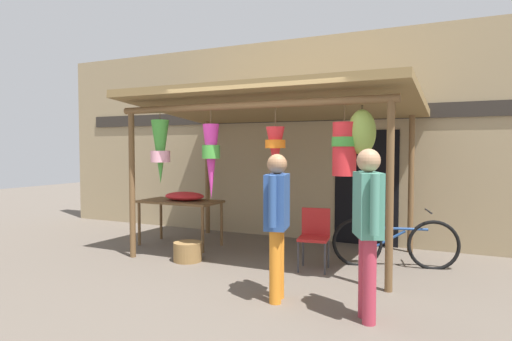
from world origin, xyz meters
The scene contains 10 objects.
ground_plane centered at (0.00, 0.00, 0.00)m, with size 30.00×30.00×0.00m, color #60564C.
shop_facade centered at (0.01, 2.49, 1.85)m, with size 11.77×0.29×3.71m.
market_stall_canopy centered at (-0.17, 0.83, 2.21)m, with size 4.34×2.69×2.56m.
display_table centered at (-1.94, 0.91, 0.70)m, with size 1.40×0.71×0.78m.
flower_heap_on_table centered at (-1.86, 0.95, 0.86)m, with size 0.73×0.51×0.15m.
folding_chair centered at (0.63, 0.48, 0.50)m, with size 0.46×0.46×0.84m.
wicker_basket_by_table centered at (-1.21, 0.07, 0.14)m, with size 0.43×0.43×0.28m, color olive.
parked_bicycle centered at (1.63, 1.05, 0.35)m, with size 1.71×0.57×0.92m.
vendor_in_orange centered at (1.67, -1.09, 0.99)m, with size 0.37×0.55×1.68m.
customer_foreground centered at (0.66, -0.94, 0.95)m, with size 0.30×0.58×1.62m.
Camera 1 is at (2.52, -5.36, 1.67)m, focal length 30.93 mm.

